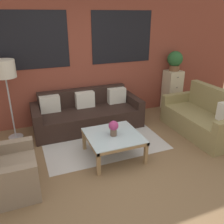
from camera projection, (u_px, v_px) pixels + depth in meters
ground_plane at (127, 179)px, 3.52m from camera, size 16.00×16.00×0.00m
wall_back_brick at (81, 58)px, 5.08m from camera, size 8.40×0.09×2.80m
rug at (102, 141)px, 4.60m from camera, size 2.23×1.51×0.00m
couch_dark at (87, 114)px, 5.08m from camera, size 2.26×0.88×0.78m
settee_vintage at (203, 119)px, 4.79m from camera, size 0.80×1.68×0.92m
armchair_corner at (3, 174)px, 3.20m from camera, size 0.80×0.85×0.84m
coffee_table at (113, 138)px, 3.98m from camera, size 0.88×0.88×0.41m
floor_lamp at (5, 72)px, 4.22m from camera, size 0.39×0.39×1.53m
drawer_cabinet at (172, 90)px, 5.97m from camera, size 0.38×0.38×0.99m
potted_plant at (175, 60)px, 5.68m from camera, size 0.37×0.37×0.47m
flower_vase at (114, 127)px, 3.88m from camera, size 0.16×0.16×0.26m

